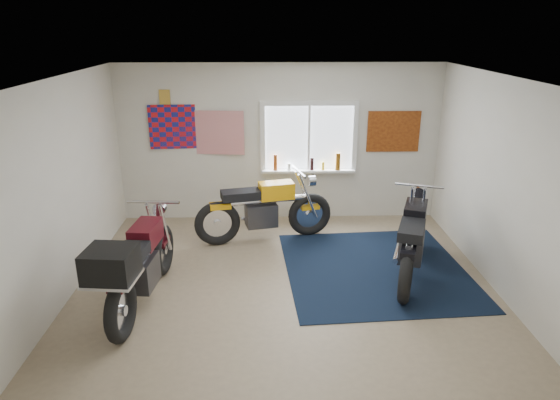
{
  "coord_description": "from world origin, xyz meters",
  "views": [
    {
      "loc": [
        -0.22,
        -5.89,
        3.3
      ],
      "look_at": [
        -0.05,
        0.4,
        1.07
      ],
      "focal_mm": 32.0,
      "sensor_mm": 36.0,
      "label": 1
    }
  ],
  "objects_px": {
    "maroon_tourer": "(137,266)",
    "black_chrome_bike": "(412,241)",
    "yellow_triumph": "(264,211)",
    "navy_rug": "(375,269)"
  },
  "relations": [
    {
      "from": "maroon_tourer",
      "to": "black_chrome_bike",
      "type": "bearing_deg",
      "value": -71.25
    },
    {
      "from": "yellow_triumph",
      "to": "black_chrome_bike",
      "type": "height_order",
      "value": "black_chrome_bike"
    },
    {
      "from": "navy_rug",
      "to": "yellow_triumph",
      "type": "relative_size",
      "value": 1.18
    },
    {
      "from": "navy_rug",
      "to": "yellow_triumph",
      "type": "xyz_separation_m",
      "value": [
        -1.58,
        1.08,
        0.49
      ]
    },
    {
      "from": "navy_rug",
      "to": "black_chrome_bike",
      "type": "distance_m",
      "value": 0.68
    },
    {
      "from": "yellow_triumph",
      "to": "maroon_tourer",
      "type": "height_order",
      "value": "maroon_tourer"
    },
    {
      "from": "navy_rug",
      "to": "maroon_tourer",
      "type": "height_order",
      "value": "maroon_tourer"
    },
    {
      "from": "yellow_triumph",
      "to": "maroon_tourer",
      "type": "bearing_deg",
      "value": -139.42
    },
    {
      "from": "black_chrome_bike",
      "to": "maroon_tourer",
      "type": "bearing_deg",
      "value": 123.47
    },
    {
      "from": "yellow_triumph",
      "to": "black_chrome_bike",
      "type": "xyz_separation_m",
      "value": [
        2.02,
        -1.23,
        0.01
      ]
    }
  ]
}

